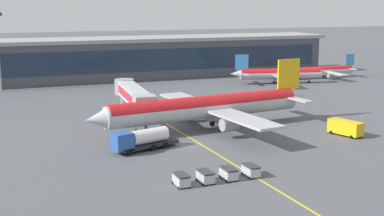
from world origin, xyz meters
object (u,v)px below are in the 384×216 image
main_airliner (208,107)px  baggage_cart_0 (181,180)px  baggage_cart_3 (251,170)px  baggage_cart_1 (205,176)px  commuter_jet_near (280,74)px  commuter_jet_far (322,70)px  baggage_cart_2 (229,173)px  fuel_tanker (141,139)px  lavatory_truck (346,127)px

main_airliner → baggage_cart_0: size_ratio=16.30×
baggage_cart_3 → baggage_cart_0: bearing=-178.2°
baggage_cart_0 → main_airliner: bearing=61.5°
baggage_cart_1 → commuter_jet_near: bearing=53.9°
commuter_jet_far → commuter_jet_near: (-17.40, -5.18, 0.50)m
main_airliner → baggage_cart_2: (-7.63, -25.68, -3.29)m
baggage_cart_3 → commuter_jet_far: size_ratio=0.11×
main_airliner → commuter_jet_far: bearing=40.4°
fuel_tanker → lavatory_truck: fuel_tanker is taller
lavatory_truck → baggage_cart_3: (-24.59, -13.38, -0.64)m
lavatory_truck → baggage_cart_2: (-27.79, -13.48, -0.64)m
fuel_tanker → baggage_cart_2: fuel_tanker is taller
main_airliner → baggage_cart_2: bearing=-106.6°
commuter_jet_far → fuel_tanker: bearing=-141.2°
fuel_tanker → baggage_cart_3: 19.37m
fuel_tanker → baggage_cart_3: fuel_tanker is taller
main_airliner → fuel_tanker: (-14.55, -9.08, -2.33)m
main_airliner → baggage_cart_0: (-14.03, -25.88, -3.29)m
fuel_tanker → lavatory_truck: size_ratio=1.78×
lavatory_truck → fuel_tanker: bearing=174.9°
fuel_tanker → baggage_cart_1: bearing=-77.5°
lavatory_truck → commuter_jet_near: size_ratio=0.22×
fuel_tanker → baggage_cart_2: 18.01m
lavatory_truck → commuter_jet_near: 58.43m
fuel_tanker → commuter_jet_near: bearing=44.1°
lavatory_truck → baggage_cart_0: (-34.19, -13.68, -0.64)m
fuel_tanker → baggage_cart_2: bearing=-67.4°
main_airliner → baggage_cart_2: size_ratio=16.30×
main_airliner → commuter_jet_near: bearing=47.6°
main_airliner → commuter_jet_far: 74.40m
baggage_cart_3 → commuter_jet_far: 95.79m
fuel_tanker → baggage_cart_0: fuel_tanker is taller
commuter_jet_near → lavatory_truck: bearing=-109.1°
fuel_tanker → baggage_cart_1: (3.72, -16.70, -0.96)m
main_airliner → baggage_cart_2: 26.99m
baggage_cart_0 → baggage_cart_1: same height
baggage_cart_2 → commuter_jet_near: (46.89, 68.69, 2.01)m
baggage_cart_2 → baggage_cart_3: same height
baggage_cart_1 → baggage_cart_0: bearing=-178.2°
fuel_tanker → commuter_jet_near: size_ratio=0.39×
baggage_cart_0 → baggage_cart_2: same height
lavatory_truck → baggage_cart_2: size_ratio=2.31×
lavatory_truck → baggage_cart_1: size_ratio=2.31×
fuel_tanker → baggage_cart_0: (0.52, -16.80, -0.96)m
baggage_cart_3 → commuter_jet_near: size_ratio=0.10×
main_airliner → baggage_cart_3: (-4.43, -25.58, -3.29)m
commuter_jet_far → commuter_jet_near: size_ratio=0.89×
baggage_cart_2 → commuter_jet_near: size_ratio=0.10×
baggage_cart_1 → baggage_cart_3: same height
fuel_tanker → baggage_cart_3: (10.11, -16.50, -0.96)m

